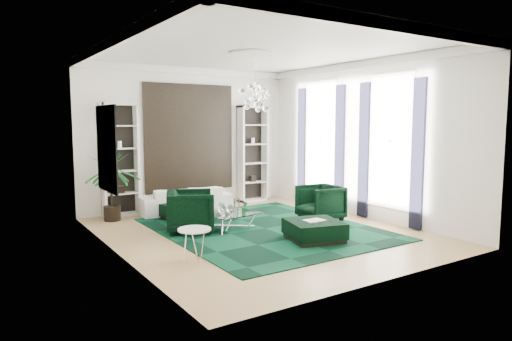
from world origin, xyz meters
TOP-DOWN VIEW (x-y plane):
  - floor at (0.00, 0.00)m, footprint 6.00×7.00m
  - ceiling at (0.00, 0.00)m, footprint 6.00×7.00m
  - wall_back at (0.00, 3.51)m, footprint 6.00×0.02m
  - wall_front at (0.00, -3.51)m, footprint 6.00×0.02m
  - wall_left at (-3.01, 0.00)m, footprint 0.02×7.00m
  - wall_right at (3.01, 0.00)m, footprint 0.02×7.00m
  - crown_molding at (0.00, 0.00)m, footprint 6.00×7.00m
  - ceiling_medallion at (0.00, 0.30)m, footprint 0.90×0.90m
  - tapestry at (0.00, 3.46)m, footprint 2.50×0.06m
  - shelving_left at (-1.95, 3.31)m, footprint 0.90×0.38m
  - shelving_right at (1.95, 3.31)m, footprint 0.90×0.38m
  - painting at (-2.97, 0.60)m, footprint 0.04×1.30m
  - window_near at (2.99, -0.90)m, footprint 0.03×1.10m
  - curtain_near_a at (2.96, -1.68)m, footprint 0.07×0.30m
  - curtain_near_b at (2.96, -0.12)m, footprint 0.07×0.30m
  - window_far at (2.99, 1.50)m, footprint 0.03×1.10m
  - curtain_far_a at (2.96, 0.72)m, footprint 0.07×0.30m
  - curtain_far_b at (2.96, 2.28)m, footprint 0.07×0.30m
  - rug at (0.25, 0.15)m, footprint 4.20×5.00m
  - sofa at (-0.47, 2.77)m, footprint 2.38×1.12m
  - armchair_left at (-1.21, 0.84)m, footprint 1.28×1.26m
  - armchair_right at (1.88, 0.21)m, footprint 1.02×0.99m
  - coffee_table at (-0.40, 0.62)m, footprint 1.25×1.25m
  - ottoman_side at (-0.84, 2.01)m, footprint 1.01×1.01m
  - ottoman_front at (0.52, -1.18)m, footprint 1.23×1.23m
  - book at (0.52, -1.18)m, footprint 0.41×0.28m
  - side_table at (-2.02, -1.07)m, footprint 0.64×0.64m
  - palm at (-2.31, 2.86)m, footprint 1.52×1.52m
  - chandelier at (0.15, 0.38)m, footprint 0.76×0.76m
  - table_plant at (-0.13, 0.40)m, footprint 0.17×0.15m

SIDE VIEW (x-z plane):
  - floor at x=0.00m, z-range -0.02..0.00m
  - rug at x=0.25m, z-range 0.00..0.02m
  - coffee_table at x=-0.40m, z-range 0.00..0.37m
  - ottoman_side at x=-0.84m, z-range 0.00..0.38m
  - ottoman_front at x=0.52m, z-range 0.00..0.40m
  - side_table at x=-2.02m, z-range 0.00..0.54m
  - sofa at x=-0.47m, z-range 0.00..0.67m
  - book at x=0.52m, z-range 0.40..0.43m
  - armchair_right at x=1.88m, z-range 0.00..0.84m
  - armchair_left at x=-1.21m, z-range 0.00..0.90m
  - table_plant at x=-0.13m, z-range 0.37..0.62m
  - palm at x=-2.31m, z-range 0.00..2.13m
  - shelving_left at x=-1.95m, z-range 0.00..2.80m
  - shelving_right at x=1.95m, z-range 0.00..2.80m
  - curtain_near_a at x=2.96m, z-range 0.02..3.27m
  - curtain_near_b at x=2.96m, z-range 0.02..3.27m
  - curtain_far_a at x=2.96m, z-range 0.02..3.27m
  - curtain_far_b at x=2.96m, z-range 0.02..3.27m
  - painting at x=-2.97m, z-range 1.05..2.65m
  - wall_back at x=0.00m, z-range 0.00..3.80m
  - wall_front at x=0.00m, z-range 0.00..3.80m
  - wall_left at x=-3.01m, z-range 0.00..3.80m
  - wall_right at x=3.01m, z-range 0.00..3.80m
  - tapestry at x=0.00m, z-range 0.50..3.30m
  - window_near at x=2.99m, z-range 0.45..3.35m
  - window_far at x=2.99m, z-range 0.45..3.35m
  - chandelier at x=0.15m, z-range 2.51..3.19m
  - crown_molding at x=0.00m, z-range 3.61..3.79m
  - ceiling_medallion at x=0.00m, z-range 3.75..3.79m
  - ceiling at x=0.00m, z-range 3.80..3.82m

